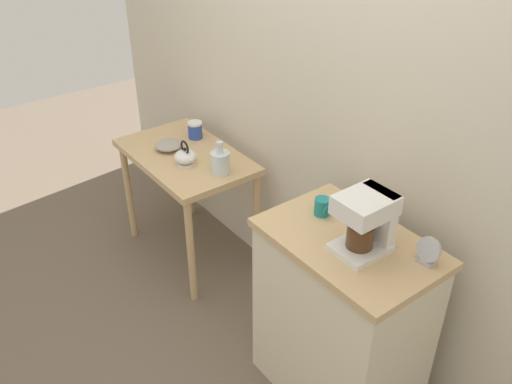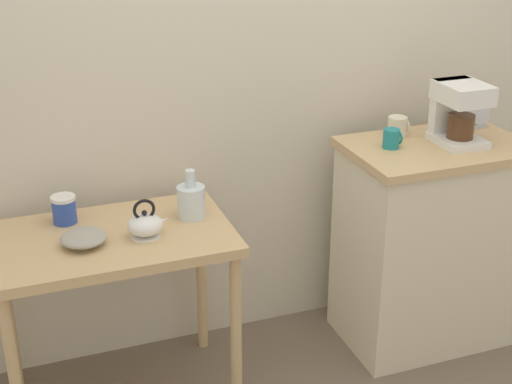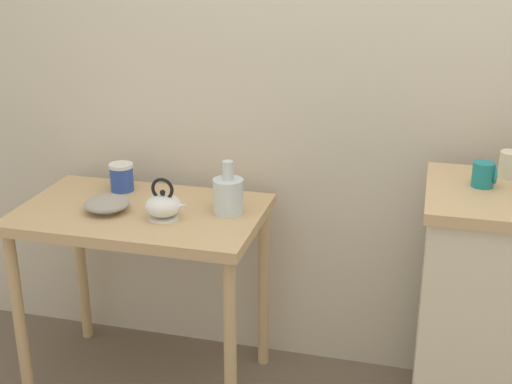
# 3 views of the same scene
# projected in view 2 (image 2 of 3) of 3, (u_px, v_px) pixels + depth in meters

# --- Properties ---
(ground_plane) EXTENTS (8.00, 8.00, 0.00)m
(ground_plane) POSITION_uv_depth(u_px,v_px,m) (288.00, 360.00, 3.28)
(ground_plane) COLOR #6B5B4C
(back_wall) EXTENTS (4.40, 0.10, 2.80)m
(back_wall) POSITION_uv_depth(u_px,v_px,m) (280.00, 24.00, 3.09)
(back_wall) COLOR beige
(back_wall) RESTS_ON ground_plane
(wooden_table) EXTENTS (0.89, 0.55, 0.75)m
(wooden_table) POSITION_uv_depth(u_px,v_px,m) (113.00, 258.00, 2.80)
(wooden_table) COLOR tan
(wooden_table) RESTS_ON ground_plane
(kitchen_counter) EXTENTS (0.76, 0.50, 0.93)m
(kitchen_counter) POSITION_uv_depth(u_px,v_px,m) (428.00, 243.00, 3.29)
(kitchen_counter) COLOR beige
(kitchen_counter) RESTS_ON ground_plane
(bowl_stoneware) EXTENTS (0.16, 0.16, 0.05)m
(bowl_stoneware) POSITION_uv_depth(u_px,v_px,m) (84.00, 238.00, 2.66)
(bowl_stoneware) COLOR #9E998C
(bowl_stoneware) RESTS_ON wooden_table
(teakettle) EXTENTS (0.16, 0.13, 0.15)m
(teakettle) POSITION_uv_depth(u_px,v_px,m) (146.00, 225.00, 2.72)
(teakettle) COLOR white
(teakettle) RESTS_ON wooden_table
(glass_carafe_vase) EXTENTS (0.11, 0.11, 0.20)m
(glass_carafe_vase) POSITION_uv_depth(u_px,v_px,m) (191.00, 200.00, 2.87)
(glass_carafe_vase) COLOR silver
(glass_carafe_vase) RESTS_ON wooden_table
(canister_enamel) EXTENTS (0.09, 0.09, 0.11)m
(canister_enamel) POSITION_uv_depth(u_px,v_px,m) (64.00, 209.00, 2.83)
(canister_enamel) COLOR #2D4CAD
(canister_enamel) RESTS_ON wooden_table
(coffee_maker) EXTENTS (0.18, 0.22, 0.26)m
(coffee_maker) POSITION_uv_depth(u_px,v_px,m) (458.00, 110.00, 3.08)
(coffee_maker) COLOR white
(coffee_maker) RESTS_ON kitchen_counter
(mug_small_cream) EXTENTS (0.09, 0.08, 0.09)m
(mug_small_cream) POSITION_uv_depth(u_px,v_px,m) (398.00, 127.00, 3.19)
(mug_small_cream) COLOR beige
(mug_small_cream) RESTS_ON kitchen_counter
(mug_dark_teal) EXTENTS (0.08, 0.07, 0.08)m
(mug_dark_teal) POSITION_uv_depth(u_px,v_px,m) (392.00, 138.00, 3.06)
(mug_dark_teal) COLOR teal
(mug_dark_teal) RESTS_ON kitchen_counter
(table_clock) EXTENTS (0.10, 0.05, 0.12)m
(table_clock) POSITION_uv_depth(u_px,v_px,m) (479.00, 116.00, 3.29)
(table_clock) COLOR #B2B5BA
(table_clock) RESTS_ON kitchen_counter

